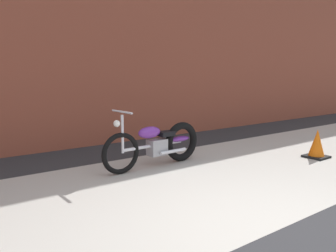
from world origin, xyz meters
TOP-DOWN VIEW (x-y plane):
  - ground_plane at (0.00, 0.00)m, footprint 80.00×80.00m
  - sidewalk_slab at (0.00, 1.75)m, footprint 36.00×3.50m
  - brick_building_wall at (0.00, 5.20)m, footprint 36.00×0.50m
  - motorcycle_purple at (0.57, 2.73)m, footprint 2.01×0.58m
  - traffic_cone at (3.33, 1.42)m, footprint 0.40×0.40m

SIDE VIEW (x-z plane):
  - ground_plane at x=0.00m, z-range 0.00..0.00m
  - sidewalk_slab at x=0.00m, z-range 0.00..0.01m
  - traffic_cone at x=3.33m, z-range -0.03..0.52m
  - motorcycle_purple at x=0.57m, z-range -0.12..0.91m
  - brick_building_wall at x=0.00m, z-range 0.00..6.16m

